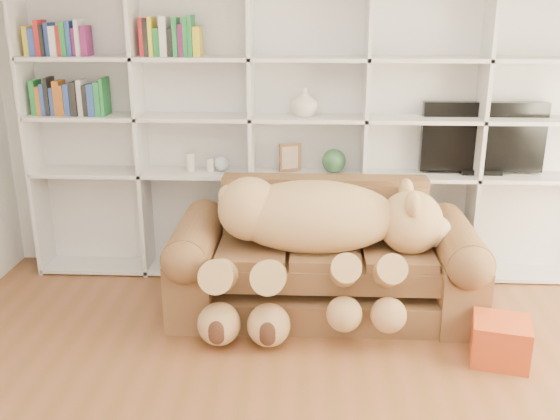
# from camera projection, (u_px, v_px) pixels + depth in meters

# --- Properties ---
(wall_back) EXTENTS (5.00, 0.02, 2.70)m
(wall_back) POSITION_uv_depth(u_px,v_px,m) (308.00, 108.00, 4.99)
(wall_back) COLOR white
(wall_back) RESTS_ON floor
(bookshelf) EXTENTS (4.43, 0.35, 2.40)m
(bookshelf) POSITION_uv_depth(u_px,v_px,m) (277.00, 116.00, 4.89)
(bookshelf) COLOR silver
(bookshelf) RESTS_ON floor
(sofa) EXTENTS (2.17, 0.94, 0.91)m
(sofa) POSITION_uv_depth(u_px,v_px,m) (324.00, 264.00, 4.53)
(sofa) COLOR brown
(sofa) RESTS_ON floor
(teddy_bear) EXTENTS (1.72, 0.92, 1.00)m
(teddy_bear) POSITION_uv_depth(u_px,v_px,m) (315.00, 234.00, 4.27)
(teddy_bear) COLOR tan
(teddy_bear) RESTS_ON sofa
(throw_pillow) EXTENTS (0.45, 0.36, 0.42)m
(throw_pillow) POSITION_uv_depth(u_px,v_px,m) (260.00, 215.00, 4.60)
(throw_pillow) COLOR #580F1F
(throw_pillow) RESTS_ON sofa
(gift_box) EXTENTS (0.41, 0.39, 0.28)m
(gift_box) POSITION_uv_depth(u_px,v_px,m) (500.00, 341.00, 3.90)
(gift_box) COLOR #BE4119
(gift_box) RESTS_ON floor
(tv) EXTENTS (0.95, 0.18, 0.56)m
(tv) POSITION_uv_depth(u_px,v_px,m) (483.00, 139.00, 4.86)
(tv) COLOR black
(tv) RESTS_ON bookshelf
(picture_frame) EXTENTS (0.17, 0.09, 0.22)m
(picture_frame) POSITION_uv_depth(u_px,v_px,m) (290.00, 157.00, 4.93)
(picture_frame) COLOR brown
(picture_frame) RESTS_ON bookshelf
(green_vase) EXTENTS (0.19, 0.19, 0.19)m
(green_vase) POSITION_uv_depth(u_px,v_px,m) (334.00, 161.00, 4.92)
(green_vase) COLOR #2E5A35
(green_vase) RESTS_ON bookshelf
(figurine_tall) EXTENTS (0.09, 0.09, 0.15)m
(figurine_tall) POSITION_uv_depth(u_px,v_px,m) (191.00, 162.00, 4.98)
(figurine_tall) COLOR silver
(figurine_tall) RESTS_ON bookshelf
(figurine_short) EXTENTS (0.07, 0.07, 0.11)m
(figurine_short) POSITION_uv_depth(u_px,v_px,m) (210.00, 165.00, 4.98)
(figurine_short) COLOR silver
(figurine_short) RESTS_ON bookshelf
(snow_globe) EXTENTS (0.12, 0.12, 0.12)m
(snow_globe) POSITION_uv_depth(u_px,v_px,m) (222.00, 163.00, 4.97)
(snow_globe) COLOR silver
(snow_globe) RESTS_ON bookshelf
(shelf_vase) EXTENTS (0.21, 0.21, 0.22)m
(shelf_vase) POSITION_uv_depth(u_px,v_px,m) (304.00, 102.00, 4.79)
(shelf_vase) COLOR silver
(shelf_vase) RESTS_ON bookshelf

